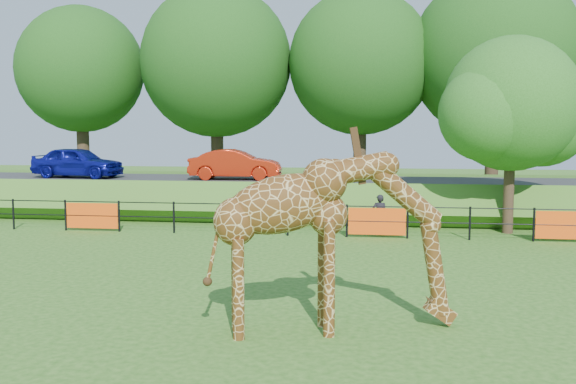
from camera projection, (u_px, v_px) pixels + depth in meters
name	position (u px, v px, depth m)	size (l,w,h in m)	color
ground	(236.00, 297.00, 13.88)	(90.00, 90.00, 0.00)	#295C17
giraffe	(334.00, 242.00, 11.43)	(4.56, 0.84, 3.25)	#583312
perimeter_fence	(288.00, 220.00, 21.71)	(28.07, 0.10, 1.10)	black
embankment	(311.00, 194.00, 29.09)	(40.00, 9.00, 1.30)	#295C17
road	(307.00, 181.00, 27.54)	(40.00, 5.00, 0.12)	#2E2F31
car_blue	(78.00, 162.00, 28.71)	(1.64, 4.07, 1.39)	#13189F
car_red	(235.00, 164.00, 27.67)	(1.37, 3.94, 1.30)	red
visitor	(380.00, 215.00, 21.87)	(0.51, 0.33, 1.39)	black
tree_east	(514.00, 109.00, 21.89)	(5.40, 4.71, 6.76)	black
bg_tree_line	(359.00, 62.00, 34.57)	(37.30, 8.80, 11.82)	black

